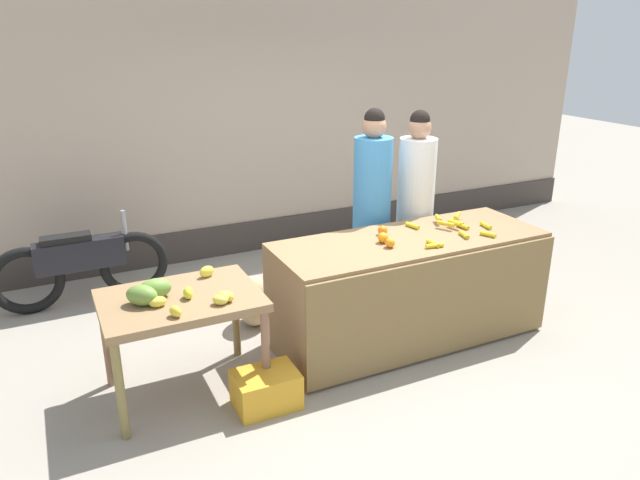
{
  "coord_description": "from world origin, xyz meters",
  "views": [
    {
      "loc": [
        -2.18,
        -3.74,
        2.53
      ],
      "look_at": [
        -0.3,
        0.15,
        0.95
      ],
      "focal_mm": 33.28,
      "sensor_mm": 36.0,
      "label": 1
    }
  ],
  "objects": [
    {
      "name": "parked_motorcycle",
      "position": [
        -1.97,
        1.86,
        0.4
      ],
      "size": [
        1.6,
        0.18,
        0.88
      ],
      "color": "black",
      "rests_on": "ground"
    },
    {
      "name": "vendor_woman_blue_shirt",
      "position": [
        0.46,
        0.66,
        0.94
      ],
      "size": [
        0.34,
        0.34,
        1.85
      ],
      "color": "#33333D",
      "rests_on": "ground"
    },
    {
      "name": "fruit_stall_counter",
      "position": [
        0.44,
        -0.01,
        0.45
      ],
      "size": [
        2.26,
        0.84,
        0.9
      ],
      "color": "olive",
      "rests_on": "ground"
    },
    {
      "name": "market_wall_back",
      "position": [
        0.0,
        2.62,
        1.58
      ],
      "size": [
        9.45,
        0.23,
        3.23
      ],
      "color": "tan",
      "rests_on": "ground"
    },
    {
      "name": "orange_pile",
      "position": [
        0.21,
        0.02,
        0.94
      ],
      "size": [
        0.18,
        0.35,
        0.09
      ],
      "color": "orange",
      "rests_on": "fruit_stall_counter"
    },
    {
      "name": "banana_bunch_pile",
      "position": [
        0.85,
        -0.01,
        0.92
      ],
      "size": [
        0.79,
        0.59,
        0.07
      ],
      "color": "gold",
      "rests_on": "fruit_stall_counter"
    },
    {
      "name": "mango_papaya_pile",
      "position": [
        -1.55,
        -0.02,
        0.82
      ],
      "size": [
        0.71,
        0.64,
        0.14
      ],
      "color": "yellow",
      "rests_on": "side_table_wooden"
    },
    {
      "name": "ground_plane",
      "position": [
        0.0,
        0.0,
        0.0
      ],
      "size": [
        24.0,
        24.0,
        0.0
      ],
      "primitive_type": "plane",
      "color": "gray"
    },
    {
      "name": "produce_sack",
      "position": [
        -0.66,
        0.76,
        0.23
      ],
      "size": [
        0.42,
        0.45,
        0.46
      ],
      "primitive_type": "ellipsoid",
      "rotation": [
        0.0,
        0.0,
        1.14
      ],
      "color": "tan",
      "rests_on": "ground"
    },
    {
      "name": "vendor_woman_white_shirt",
      "position": [
        0.9,
        0.62,
        0.92
      ],
      "size": [
        0.34,
        0.34,
        1.82
      ],
      "color": "#33333D",
      "rests_on": "ground"
    },
    {
      "name": "produce_crate",
      "position": [
        -0.99,
        -0.41,
        0.13
      ],
      "size": [
        0.44,
        0.32,
        0.26
      ],
      "primitive_type": "cube",
      "rotation": [
        0.0,
        0.0,
        -0.01
      ],
      "color": "gold",
      "rests_on": "ground"
    },
    {
      "name": "side_table_wooden",
      "position": [
        -1.44,
        0.0,
        0.67
      ],
      "size": [
        1.08,
        0.77,
        0.76
      ],
      "color": "olive",
      "rests_on": "ground"
    }
  ]
}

